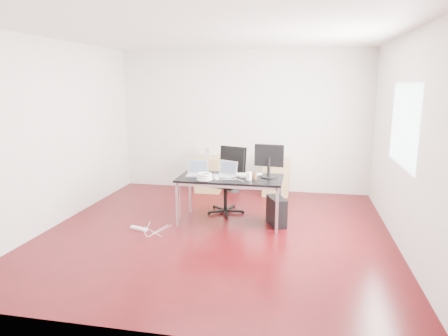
% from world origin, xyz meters
% --- Properties ---
extents(room_shell, '(5.00, 5.00, 5.00)m').
position_xyz_m(room_shell, '(0.04, 0.00, 1.40)').
color(room_shell, '#3B060A').
rests_on(room_shell, ground).
extents(desk, '(1.60, 0.80, 0.73)m').
position_xyz_m(desk, '(0.12, 0.45, 0.68)').
color(desk, black).
rests_on(desk, ground).
extents(office_chair, '(0.61, 0.63, 1.08)m').
position_xyz_m(office_chair, '(-0.02, 1.00, 0.61)').
color(office_chair, black).
rests_on(office_chair, ground).
extents(filing_cabinet_left, '(0.50, 0.50, 0.70)m').
position_xyz_m(filing_cabinet_left, '(-0.64, 2.23, 0.35)').
color(filing_cabinet_left, tan).
rests_on(filing_cabinet_left, ground).
extents(filing_cabinet_right, '(0.50, 0.50, 0.70)m').
position_xyz_m(filing_cabinet_right, '(0.71, 2.23, 0.35)').
color(filing_cabinet_right, tan).
rests_on(filing_cabinet_right, ground).
extents(pc_tower, '(0.36, 0.49, 0.44)m').
position_xyz_m(pc_tower, '(0.84, 0.47, 0.22)').
color(pc_tower, black).
rests_on(pc_tower, ground).
extents(wastebasket, '(0.27, 0.27, 0.28)m').
position_xyz_m(wastebasket, '(-0.14, 2.25, 0.14)').
color(wastebasket, black).
rests_on(wastebasket, ground).
extents(power_strip, '(0.30, 0.16, 0.04)m').
position_xyz_m(power_strip, '(-1.17, -0.14, 0.02)').
color(power_strip, white).
rests_on(power_strip, ground).
extents(laptop_left, '(0.36, 0.30, 0.23)m').
position_xyz_m(laptop_left, '(-0.42, 0.49, 0.79)').
color(laptop_left, silver).
rests_on(laptop_left, desk).
extents(laptop_right, '(0.41, 0.37, 0.23)m').
position_xyz_m(laptop_right, '(0.04, 0.50, 0.79)').
color(laptop_right, silver).
rests_on(laptop_right, desk).
extents(monitor, '(0.45, 0.26, 0.51)m').
position_xyz_m(monitor, '(0.70, 0.57, 1.01)').
color(monitor, black).
rests_on(monitor, desk).
extents(keyboard, '(0.46, 0.23, 0.02)m').
position_xyz_m(keyboard, '(0.37, 0.65, 0.74)').
color(keyboard, white).
rests_on(keyboard, desk).
extents(cup_white, '(0.08, 0.08, 0.12)m').
position_xyz_m(cup_white, '(0.42, 0.32, 0.79)').
color(cup_white, white).
rests_on(cup_white, desk).
extents(cup_brown, '(0.09, 0.09, 0.10)m').
position_xyz_m(cup_brown, '(0.50, 0.41, 0.78)').
color(cup_brown, '#53361C').
rests_on(cup_brown, desk).
extents(cable_coil, '(0.24, 0.24, 0.11)m').
position_xyz_m(cable_coil, '(-0.22, 0.19, 0.78)').
color(cable_coil, white).
rests_on(cable_coil, desk).
extents(power_adapter, '(0.09, 0.09, 0.03)m').
position_xyz_m(power_adapter, '(-0.07, 0.27, 0.74)').
color(power_adapter, white).
rests_on(power_adapter, desk).
extents(speaker, '(0.10, 0.09, 0.18)m').
position_xyz_m(speaker, '(-0.66, 2.21, 0.79)').
color(speaker, '#9E9E9E').
rests_on(speaker, filing_cabinet_left).
extents(navy_garment, '(0.30, 0.24, 0.09)m').
position_xyz_m(navy_garment, '(0.66, 2.17, 0.74)').
color(navy_garment, black).
rests_on(navy_garment, filing_cabinet_right).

